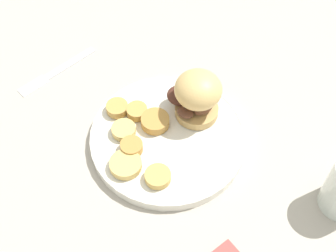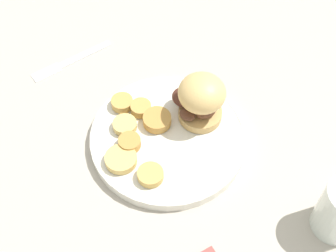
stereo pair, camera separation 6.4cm
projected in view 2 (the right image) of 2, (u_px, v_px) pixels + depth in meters
ground_plane at (168, 141)px, 0.83m from camera, size 4.00×4.00×0.00m
dinner_plate at (168, 138)px, 0.82m from camera, size 0.27×0.27×0.02m
sandwich at (200, 99)px, 0.79m from camera, size 0.10×0.09×0.09m
potato_round_0 at (157, 120)px, 0.82m from camera, size 0.05×0.05×0.02m
potato_round_1 at (121, 159)px, 0.77m from camera, size 0.05×0.05×0.01m
potato_round_2 at (122, 103)px, 0.84m from camera, size 0.04×0.04×0.01m
potato_round_3 at (150, 175)px, 0.75m from camera, size 0.04×0.04×0.01m
potato_round_4 at (141, 108)px, 0.83m from camera, size 0.04×0.04×0.02m
potato_round_5 at (130, 142)px, 0.79m from camera, size 0.04×0.04×0.02m
potato_round_6 at (125, 126)px, 0.81m from camera, size 0.04×0.04×0.01m
fork at (71, 61)px, 0.94m from camera, size 0.13×0.14×0.00m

